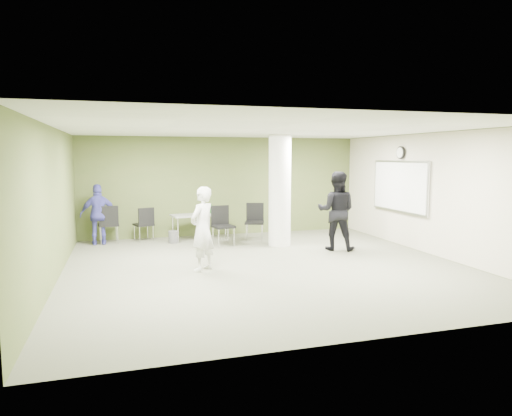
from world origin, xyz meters
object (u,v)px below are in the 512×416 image
object	(u,v)px
chair_back_left	(109,221)
man_black	(336,211)
man_blue	(99,215)
folding_table	(200,216)
woman_white	(202,229)

from	to	relation	value
chair_back_left	man_black	bearing A→B (deg)	150.30
man_black	man_blue	xyz separation A→B (m)	(-5.53, 2.30, -0.17)
man_black	folding_table	bearing A→B (deg)	-7.49
woman_white	man_blue	world-z (taller)	woman_white
chair_back_left	woman_white	size ratio (longest dim) A/B	0.60
man_black	man_blue	bearing A→B (deg)	7.57
woman_white	man_blue	size ratio (longest dim) A/B	1.07
man_black	man_blue	distance (m)	5.99
folding_table	woman_white	bearing A→B (deg)	-107.16
man_black	man_blue	world-z (taller)	man_black
woman_white	man_black	xyz separation A→B (m)	(3.45, 1.10, 0.11)
man_black	chair_back_left	bearing A→B (deg)	6.18
folding_table	man_blue	xyz separation A→B (m)	(-2.59, 0.03, 0.13)
woman_white	folding_table	bearing A→B (deg)	-140.65
man_blue	woman_white	bearing A→B (deg)	117.32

